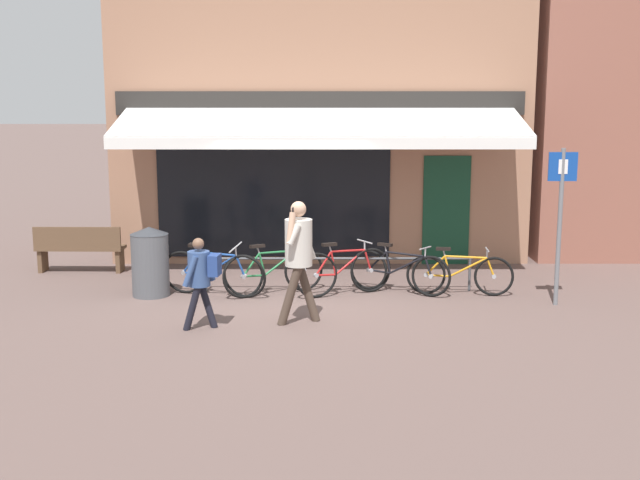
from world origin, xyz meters
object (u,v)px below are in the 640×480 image
object	(u,v)px
bicycle_black	(399,271)
park_bench	(80,248)
bicycle_blue	(214,273)
pedestrian_adult	(299,249)
bicycle_red	(344,271)
pedestrian_child	(201,273)
litter_bin	(150,261)
bicycle_green	(274,271)
parking_sign	(561,210)
bicycle_orange	(460,274)

from	to	relation	value
bicycle_black	park_bench	xyz separation A→B (m)	(-5.75, 1.56, 0.10)
bicycle_blue	pedestrian_adult	world-z (taller)	pedestrian_adult
bicycle_black	bicycle_red	bearing A→B (deg)	-144.17
bicycle_red	pedestrian_child	bearing A→B (deg)	-159.63
bicycle_red	litter_bin	world-z (taller)	litter_bin
bicycle_green	bicycle_red	distance (m)	1.15
park_bench	bicycle_black	bearing A→B (deg)	-14.30
bicycle_black	parking_sign	size ratio (longest dim) A/B	0.67
bicycle_blue	bicycle_red	world-z (taller)	bicycle_blue
bicycle_orange	parking_sign	world-z (taller)	parking_sign
bicycle_black	park_bench	distance (m)	5.96
bicycle_blue	litter_bin	distance (m)	1.05
pedestrian_adult	bicycle_blue	bearing A→B (deg)	-45.91
bicycle_black	litter_bin	distance (m)	4.08
bicycle_blue	pedestrian_child	distance (m)	1.90
bicycle_green	parking_sign	xyz separation A→B (m)	(4.45, -0.68, 1.11)
bicycle_blue	bicycle_red	bearing A→B (deg)	18.36
bicycle_green	litter_bin	xyz separation A→B (m)	(-2.00, -0.09, 0.19)
bicycle_green	parking_sign	bearing A→B (deg)	-35.97
bicycle_green	bicycle_blue	bearing A→B (deg)	160.77
bicycle_green	litter_bin	world-z (taller)	litter_bin
bicycle_red	pedestrian_child	distance (m)	2.84
pedestrian_child	litter_bin	bearing A→B (deg)	-52.81
bicycle_black	pedestrian_adult	world-z (taller)	pedestrian_adult
bicycle_black	pedestrian_child	bearing A→B (deg)	-117.93
litter_bin	park_bench	bearing A→B (deg)	133.64
bicycle_red	pedestrian_adult	distance (m)	1.91
parking_sign	bicycle_black	bearing A→B (deg)	161.82
bicycle_red	park_bench	distance (m)	5.12
bicycle_green	pedestrian_adult	xyz separation A→B (m)	(0.46, -1.69, 0.70)
bicycle_green	pedestrian_adult	bearing A→B (deg)	-102.03
pedestrian_adult	park_bench	xyz separation A→B (m)	(-4.13, 3.35, -0.62)
litter_bin	parking_sign	size ratio (longest dim) A/B	0.47
parking_sign	pedestrian_adult	bearing A→B (deg)	-165.91
bicycle_orange	pedestrian_child	world-z (taller)	pedestrian_child
bicycle_blue	park_bench	size ratio (longest dim) A/B	1.11
bicycle_black	bicycle_orange	world-z (taller)	bicycle_black
bicycle_blue	bicycle_orange	distance (m)	4.02
pedestrian_child	park_bench	world-z (taller)	pedestrian_child
bicycle_blue	litter_bin	bearing A→B (deg)	-166.54
bicycle_blue	pedestrian_child	world-z (taller)	pedestrian_child
bicycle_blue	pedestrian_adult	bearing A→B (deg)	-31.29
park_bench	bicycle_green	bearing A→B (deg)	-23.40
bicycle_orange	pedestrian_adult	xyz separation A→B (m)	(-2.59, -1.64, 0.73)
pedestrian_child	bicycle_green	bearing A→B (deg)	-107.28
litter_bin	bicycle_red	bearing A→B (deg)	0.79
pedestrian_adult	parking_sign	size ratio (longest dim) A/B	0.73
bicycle_blue	parking_sign	bearing A→B (deg)	10.21
bicycle_black	bicycle_blue	bearing A→B (deg)	-148.72
bicycle_green	bicycle_orange	world-z (taller)	bicycle_green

